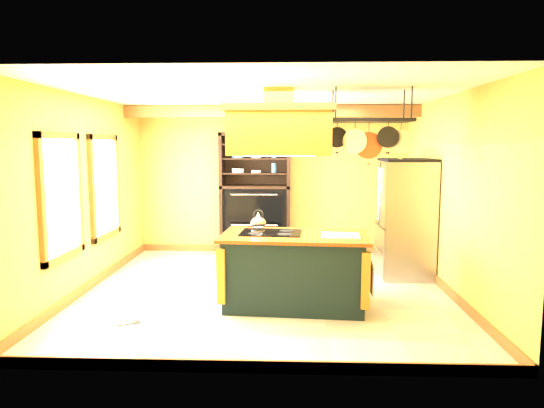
# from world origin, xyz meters

# --- Properties ---
(floor) EXTENTS (5.00, 5.00, 0.00)m
(floor) POSITION_xyz_m (0.00, 0.00, 0.00)
(floor) COLOR beige
(floor) RESTS_ON ground
(ceiling) EXTENTS (5.00, 5.00, 0.00)m
(ceiling) POSITION_xyz_m (0.00, 0.00, 2.70)
(ceiling) COLOR white
(ceiling) RESTS_ON wall_back
(wall_back) EXTENTS (5.00, 0.02, 2.70)m
(wall_back) POSITION_xyz_m (0.00, 2.50, 1.35)
(wall_back) COLOR gold
(wall_back) RESTS_ON floor
(wall_front) EXTENTS (5.00, 0.02, 2.70)m
(wall_front) POSITION_xyz_m (0.00, -2.50, 1.35)
(wall_front) COLOR gold
(wall_front) RESTS_ON floor
(wall_left) EXTENTS (0.02, 5.00, 2.70)m
(wall_left) POSITION_xyz_m (-2.50, 0.00, 1.35)
(wall_left) COLOR gold
(wall_left) RESTS_ON floor
(wall_right) EXTENTS (0.02, 5.00, 2.70)m
(wall_right) POSITION_xyz_m (2.50, 0.00, 1.35)
(wall_right) COLOR gold
(wall_right) RESTS_ON floor
(ceiling_beam) EXTENTS (5.00, 0.15, 0.20)m
(ceiling_beam) POSITION_xyz_m (0.00, 1.70, 2.59)
(ceiling_beam) COLOR olive
(ceiling_beam) RESTS_ON ceiling
(window_near) EXTENTS (0.06, 1.06, 1.56)m
(window_near) POSITION_xyz_m (-2.47, -0.80, 1.40)
(window_near) COLOR olive
(window_near) RESTS_ON wall_left
(window_far) EXTENTS (0.06, 1.06, 1.56)m
(window_far) POSITION_xyz_m (-2.47, 0.60, 1.40)
(window_far) COLOR olive
(window_far) RESTS_ON wall_left
(kitchen_island) EXTENTS (1.90, 1.15, 1.11)m
(kitchen_island) POSITION_xyz_m (0.39, -0.64, 0.47)
(kitchen_island) COLOR black
(kitchen_island) RESTS_ON floor
(range_hood) EXTENTS (1.31, 0.74, 0.80)m
(range_hood) POSITION_xyz_m (0.19, -0.64, 2.23)
(range_hood) COLOR #C17830
(range_hood) RESTS_ON ceiling
(pot_rack) EXTENTS (1.05, 0.49, 0.85)m
(pot_rack) POSITION_xyz_m (1.30, -0.63, 2.21)
(pot_rack) COLOR black
(pot_rack) RESTS_ON ceiling
(refrigerator) EXTENTS (0.77, 0.91, 1.78)m
(refrigerator) POSITION_xyz_m (2.10, 0.87, 0.87)
(refrigerator) COLOR #919499
(refrigerator) RESTS_ON floor
(hutch) EXTENTS (1.27, 0.58, 2.25)m
(hutch) POSITION_xyz_m (-0.31, 2.26, 0.87)
(hutch) COLOR black
(hutch) RESTS_ON floor
(floor_register) EXTENTS (0.30, 0.22, 0.01)m
(floor_register) POSITION_xyz_m (-1.52, -1.33, 0.01)
(floor_register) COLOR black
(floor_register) RESTS_ON floor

